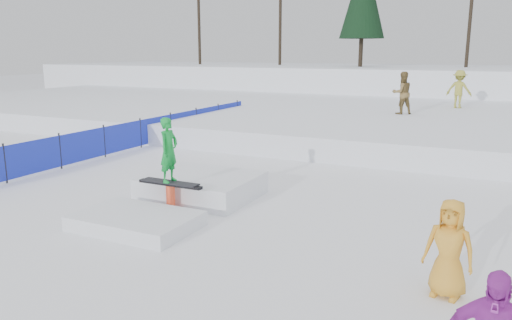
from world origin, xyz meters
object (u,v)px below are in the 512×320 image
at_px(walker_olive, 402,93).
at_px(walker_ygreen, 459,89).
at_px(jib_rail_feature, 185,192).
at_px(spectator_yellow, 449,249).
at_px(safety_fence, 141,133).

bearing_deg(walker_olive, walker_ygreen, -154.70).
bearing_deg(jib_rail_feature, walker_olive, 79.07).
relative_size(spectator_yellow, jib_rail_feature, 0.33).
bearing_deg(walker_olive, jib_rail_feature, 43.63).
relative_size(walker_ygreen, spectator_yellow, 1.24).
xyz_separation_m(walker_olive, walker_ygreen, (2.05, 3.66, -0.01)).
distance_m(walker_olive, jib_rail_feature, 13.45).
bearing_deg(spectator_yellow, jib_rail_feature, 171.32).
relative_size(safety_fence, jib_rail_feature, 3.64).
relative_size(walker_olive, walker_ygreen, 1.01).
distance_m(walker_ygreen, spectator_yellow, 18.92).
relative_size(safety_fence, walker_olive, 8.67).
bearing_deg(walker_olive, safety_fence, 9.46).
xyz_separation_m(safety_fence, walker_olive, (7.98, 7.95, 1.17)).
bearing_deg(spectator_yellow, walker_ygreen, 104.58).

